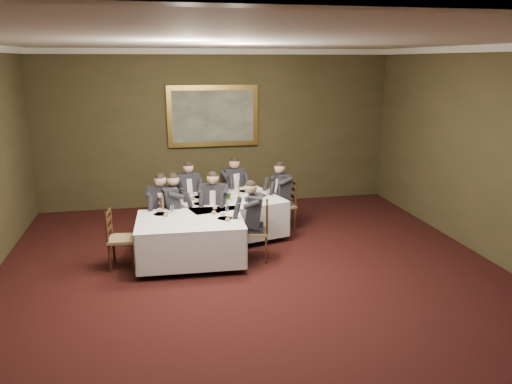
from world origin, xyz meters
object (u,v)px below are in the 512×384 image
object	(u,v)px
diner_main_backright	(233,197)
table_second	(190,237)
diner_sec_endright	(256,230)
candlestick	(239,188)
diner_main_endleft	(170,220)
diner_sec_backright	(214,216)
chair_sec_backright	(215,228)
centerpiece	(228,192)
table_main	(230,215)
chair_main_endright	(283,215)
chair_main_endleft	(170,233)
chair_main_backright	(233,207)
chair_main_backleft	(188,214)
painting	(213,116)
chair_sec_backleft	(163,231)
chair_sec_endleft	(122,251)
diner_main_backleft	(188,203)
diner_sec_backleft	(162,219)
diner_main_endright	(283,204)
chair_sec_endright	(256,243)

from	to	relation	value
diner_main_backright	table_second	bearing A→B (deg)	46.70
diner_sec_endright	candlestick	world-z (taller)	diner_sec_endright
diner_main_endleft	diner_sec_backright	xyz separation A→B (m)	(0.79, 0.09, 0.00)
chair_sec_backright	centerpiece	world-z (taller)	centerpiece
table_main	chair_main_endright	distance (m)	1.17
table_main	chair_main_endleft	size ratio (longest dim) A/B	2.14
chair_main_backright	diner_main_backright	distance (m)	0.23
chair_main_backleft	painting	distance (m)	2.46
table_second	chair_sec_backright	size ratio (longest dim) A/B	1.78
chair_sec_backleft	chair_sec_endleft	world-z (taller)	same
chair_main_endleft	candlestick	bearing A→B (deg)	97.10
painting	table_main	bearing A→B (deg)	-90.00
diner_main_backleft	diner_sec_backleft	xyz separation A→B (m)	(-0.52, -0.95, 0.00)
diner_main_backleft	diner_main_endright	bearing A→B (deg)	152.20
diner_main_endright	diner_sec_backleft	bearing A→B (deg)	95.14
chair_main_backleft	chair_main_backright	distance (m)	0.99
chair_sec_endright	chair_sec_endleft	world-z (taller)	same
painting	diner_sec_backleft	bearing A→B (deg)	-116.33
centerpiece	chair_sec_endleft	bearing A→B (deg)	-150.90
diner_main_endright	candlestick	xyz separation A→B (m)	(-0.91, -0.20, 0.42)
candlestick	diner_sec_endright	bearing A→B (deg)	-86.94
chair_main_backright	chair_main_endleft	distance (m)	1.90
diner_main_backright	chair_main_endleft	distance (m)	1.91
diner_main_backleft	chair_sec_backleft	world-z (taller)	diner_main_backleft
diner_sec_backleft	painting	bearing A→B (deg)	-113.25
chair_sec_endright	chair_sec_backright	bearing A→B (deg)	45.85
diner_main_backright	diner_sec_endright	size ratio (longest dim) A/B	1.00
chair_sec_endleft	centerpiece	xyz separation A→B (m)	(1.88, 1.04, 0.61)
diner_sec_backleft	centerpiece	world-z (taller)	diner_sec_backleft
table_second	chair_main_endright	bearing A→B (deg)	35.54
painting	diner_main_backright	bearing A→B (deg)	-80.20
chair_main_backleft	diner_main_endleft	world-z (taller)	diner_main_endleft
diner_sec_backright	chair_sec_backleft	bearing A→B (deg)	11.53
table_second	chair_sec_backleft	xyz separation A→B (m)	(-0.43, 0.91, -0.17)
diner_main_endleft	chair_sec_endright	size ratio (longest dim) A/B	1.35
diner_sec_backleft	chair_sec_backright	size ratio (longest dim) A/B	1.35
table_second	diner_sec_backright	world-z (taller)	diner_sec_backright
diner_main_backleft	diner_main_backright	bearing A→B (deg)	-178.26
chair_sec_backright	chair_sec_endright	bearing A→B (deg)	137.44
diner_main_backright	diner_main_backleft	bearing A→B (deg)	-1.39
chair_main_endright	diner_sec_backleft	xyz separation A→B (m)	(-2.37, -0.49, 0.23)
diner_main_backright	chair_main_endleft	size ratio (longest dim) A/B	1.35
table_main	diner_sec_backright	size ratio (longest dim) A/B	1.59
diner_sec_backleft	chair_main_endleft	bearing A→B (deg)	138.63
table_second	chair_main_backleft	world-z (taller)	chair_main_backleft
diner_main_backright	chair_main_endleft	bearing A→B (deg)	27.95
chair_main_backright	diner_sec_backleft	bearing A→B (deg)	22.88
diner_main_backleft	diner_sec_backleft	size ratio (longest dim) A/B	1.00
table_main	chair_main_endright	world-z (taller)	chair_main_endright
chair_main_endright	diner_sec_backright	bearing A→B (deg)	103.54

